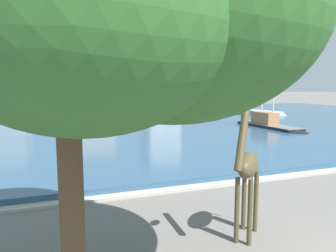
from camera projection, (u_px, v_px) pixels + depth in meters
harbor_water at (117, 124)px, 35.56m from camera, size 89.91×44.98×0.36m
quay_edge_coping at (218, 184)px, 14.41m from camera, size 89.91×0.50×0.12m
giraffe_statue at (247, 168)px, 9.23m from camera, size 1.90×1.90×4.11m
sailboat_teal at (167, 112)px, 47.31m from camera, size 3.01×8.35×7.32m
sailboat_yellow at (29, 112)px, 45.15m from camera, size 2.27×9.57×7.61m
sailboat_black at (271, 125)px, 30.84m from camera, size 2.23×8.64×9.42m
sailboat_navy at (171, 108)px, 53.64m from camera, size 2.69×6.99×8.05m
sailboat_grey at (263, 114)px, 45.20m from camera, size 3.72×8.13×6.31m
shade_tree at (91, 22)px, 5.72m from camera, size 7.77×7.28×7.70m
townhouse_corner_house at (1, 77)px, 54.46m from camera, size 7.39×5.67×11.49m
townhouse_narrow_midrow at (93, 82)px, 58.03m from camera, size 6.63×5.85×9.72m
townhouse_wide_warehouse at (159, 74)px, 65.00m from camera, size 6.51×7.84×13.18m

